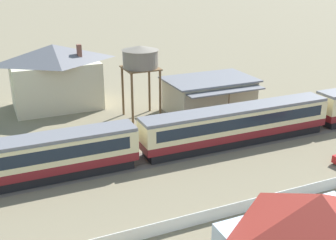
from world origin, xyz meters
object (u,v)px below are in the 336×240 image
object	(u,v)px
passenger_train	(240,123)
station_house_grey_roof	(55,75)
station_building	(209,95)
water_tower	(140,58)
cottage_red_roof	(316,238)

from	to	relation	value
passenger_train	station_house_grey_roof	xyz separation A→B (m)	(-15.42, 19.91, 2.06)
station_building	station_house_grey_roof	world-z (taller)	station_house_grey_roof
passenger_train	station_building	world-z (taller)	station_building
passenger_train	water_tower	xyz separation A→B (m)	(-6.63, 11.67, 5.13)
station_building	water_tower	distance (m)	10.19
station_building	station_house_grey_roof	xyz separation A→B (m)	(-17.44, 9.76, 2.09)
water_tower	cottage_red_roof	world-z (taller)	water_tower
station_building	cottage_red_roof	distance (m)	31.20
cottage_red_roof	water_tower	bearing A→B (deg)	88.20
passenger_train	water_tower	distance (m)	14.37
station_building	cottage_red_roof	bearing A→B (deg)	-107.99
passenger_train	cottage_red_roof	xyz separation A→B (m)	(-7.61, -19.51, 0.89)
passenger_train	station_house_grey_roof	bearing A→B (deg)	127.75
passenger_train	cottage_red_roof	size ratio (longest dim) A/B	6.35
water_tower	station_house_grey_roof	bearing A→B (deg)	136.83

